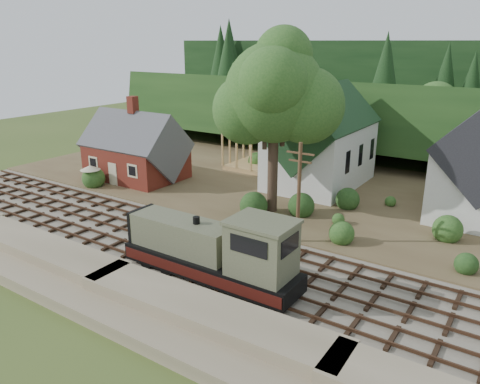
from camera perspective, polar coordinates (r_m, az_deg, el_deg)
The scene contains 16 objects.
ground at distance 36.03m, azimuth -6.98°, elevation -6.66°, with size 140.00×140.00×0.00m, color #384C1E.
embankment at distance 30.86m, azimuth -17.50°, elevation -11.89°, with size 64.00×5.00×1.60m, color #7F7259.
railroad_bed at distance 35.99m, azimuth -6.99°, elevation -6.55°, with size 64.00×11.00×0.16m, color #726B5B.
village_flat at distance 50.02m, azimuth 6.51°, elevation 0.65°, with size 64.00×26.00×0.30m, color brown.
hillside at distance 71.60m, azimuth 15.48°, elevation 5.26°, with size 70.00×28.00×8.00m, color #1E3F19.
ridge at distance 86.68m, azimuth 18.95°, elevation 7.07°, with size 80.00×20.00×12.00m, color black.
depot at distance 53.15m, azimuth -12.56°, elevation 4.79°, with size 10.80×7.41×9.00m.
church at distance 49.42m, azimuth 9.69°, elevation 6.32°, with size 8.40×15.17×13.00m.
timber_frame at distance 55.44m, azimuth 3.03°, elevation 5.78°, with size 8.20×6.20×6.99m.
lattice_tower at distance 59.63m, azimuth 6.18°, elevation 13.14°, with size 3.20×3.20×12.12m.
big_tree at distance 40.07m, azimuth 4.47°, elevation 11.15°, with size 10.90×8.40×14.70m.
telegraph_pole_near at distance 34.89m, azimuth 7.18°, elevation -0.02°, with size 2.20×0.28×8.00m.
locomotive at distance 29.92m, azimuth -3.00°, elevation -7.33°, with size 12.25×3.06×4.89m.
car_blue at distance 50.23m, azimuth -9.79°, elevation 1.40°, with size 1.28×3.18×1.08m, color #5C7CC7.
car_green at distance 59.39m, azimuth -17.24°, elevation 3.48°, with size 1.28×3.68×1.21m, color gray.
patio_set at distance 51.07m, azimuth -17.80°, elevation 2.73°, with size 2.08×2.08×2.31m.
Camera 1 is at (21.71, -24.58, 14.92)m, focal length 35.00 mm.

